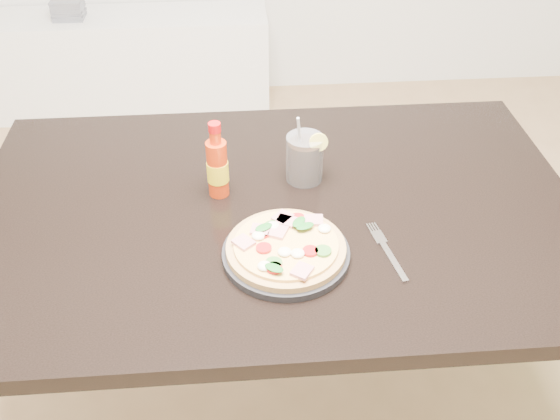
{
  "coord_description": "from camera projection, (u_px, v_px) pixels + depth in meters",
  "views": [
    {
      "loc": [
        -0.27,
        -0.96,
        1.62
      ],
      "look_at": [
        -0.19,
        0.05,
        0.83
      ],
      "focal_mm": 40.0,
      "sensor_mm": 36.0,
      "label": 1
    }
  ],
  "objects": [
    {
      "name": "dining_table",
      "position": [
        276.0,
        233.0,
        1.48
      ],
      "size": [
        1.4,
        0.9,
        0.75
      ],
      "color": "black",
      "rests_on": "ground"
    },
    {
      "name": "plate",
      "position": [
        286.0,
        254.0,
        1.29
      ],
      "size": [
        0.26,
        0.26,
        0.02
      ],
      "primitive_type": "cylinder",
      "color": "black",
      "rests_on": "dining_table"
    },
    {
      "name": "pizza",
      "position": [
        285.0,
        246.0,
        1.28
      ],
      "size": [
        0.25,
        0.25,
        0.03
      ],
      "color": "tan",
      "rests_on": "plate"
    },
    {
      "name": "hot_sauce_bottle",
      "position": [
        217.0,
        167.0,
        1.42
      ],
      "size": [
        0.06,
        0.06,
        0.19
      ],
      "rotation": [
        0.0,
        0.0,
        -0.38
      ],
      "color": "red",
      "rests_on": "dining_table"
    },
    {
      "name": "cola_cup",
      "position": [
        305.0,
        159.0,
        1.48
      ],
      "size": [
        0.1,
        0.09,
        0.18
      ],
      "rotation": [
        0.0,
        0.0,
        -0.09
      ],
      "color": "black",
      "rests_on": "dining_table"
    },
    {
      "name": "fork",
      "position": [
        386.0,
        249.0,
        1.31
      ],
      "size": [
        0.05,
        0.19,
        0.0
      ],
      "rotation": [
        0.0,
        0.0,
        0.19
      ],
      "color": "silver",
      "rests_on": "dining_table"
    },
    {
      "name": "media_console",
      "position": [
        131.0,
        63.0,
        3.19
      ],
      "size": [
        1.4,
        0.34,
        0.5
      ],
      "primitive_type": "cube",
      "color": "white",
      "rests_on": "ground"
    },
    {
      "name": "cd_stack",
      "position": [
        68.0,
        9.0,
        2.98
      ],
      "size": [
        0.14,
        0.12,
        0.09
      ],
      "color": "slate",
      "rests_on": "media_console"
    }
  ]
}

